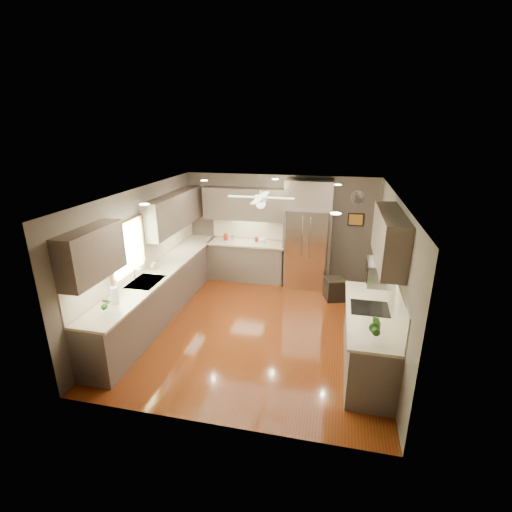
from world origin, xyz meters
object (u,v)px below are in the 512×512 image
at_px(refrigerator, 307,236).
at_px(potted_plant_left, 104,304).
at_px(stool, 335,289).
at_px(microwave, 381,272).
at_px(canister_a, 226,237).
at_px(canister_d, 256,239).
at_px(potted_plant_right, 375,326).
at_px(canister_b, 233,238).
at_px(paper_towel, 115,295).
at_px(bowl, 262,242).
at_px(soap_bottle, 154,264).

bearing_deg(refrigerator, potted_plant_left, -124.34).
bearing_deg(stool, microwave, -73.21).
distance_m(refrigerator, stool, 1.35).
bearing_deg(stool, refrigerator, 137.14).
bearing_deg(stool, canister_a, 164.72).
bearing_deg(potted_plant_left, canister_d, 70.14).
distance_m(canister_a, potted_plant_right, 4.93).
distance_m(canister_b, paper_towel, 3.72).
bearing_deg(potted_plant_right, bowl, 121.25).
bearing_deg(bowl, stool, -21.58).
bearing_deg(paper_towel, microwave, 11.82).
distance_m(canister_a, microwave, 4.33).
distance_m(soap_bottle, bowl, 2.70).
relative_size(canister_b, refrigerator, 0.05).
height_order(bowl, microwave, microwave).
xyz_separation_m(stool, paper_towel, (-3.37, -2.89, 0.84)).
bearing_deg(potted_plant_right, canister_a, 130.08).
xyz_separation_m(canister_b, paper_towel, (-0.88, -3.62, 0.07)).
distance_m(potted_plant_right, refrigerator, 3.89).
distance_m(stool, paper_towel, 4.52).
bearing_deg(canister_d, potted_plant_right, -57.45).
relative_size(potted_plant_right, refrigerator, 0.13).
height_order(stool, paper_towel, paper_towel).
bearing_deg(paper_towel, stool, 40.58).
height_order(canister_b, soap_bottle, soap_bottle).
distance_m(canister_b, bowl, 0.72).
height_order(soap_bottle, microwave, microwave).
height_order(canister_d, bowl, canister_d).
bearing_deg(microwave, bowl, 130.94).
bearing_deg(potted_plant_right, paper_towel, 177.70).
xyz_separation_m(refrigerator, paper_towel, (-2.66, -3.54, -0.11)).
relative_size(microwave, paper_towel, 1.95).
bearing_deg(paper_towel, refrigerator, 53.07).
xyz_separation_m(canister_b, refrigerator, (1.78, -0.08, 0.18)).
relative_size(bowl, stool, 0.36).
distance_m(canister_d, stool, 2.19).
distance_m(soap_bottle, potted_plant_left, 1.83).
bearing_deg(stool, canister_d, 158.73).
xyz_separation_m(bowl, stool, (1.77, -0.70, -0.73)).
bearing_deg(bowl, refrigerator, -2.33).
xyz_separation_m(potted_plant_left, bowl, (1.57, 3.90, -0.12)).
bearing_deg(microwave, refrigerator, 116.09).
xyz_separation_m(soap_bottle, paper_towel, (0.11, -1.51, 0.05)).
bearing_deg(bowl, microwave, -49.06).
distance_m(canister_a, canister_d, 0.76).
relative_size(soap_bottle, stool, 0.32).
relative_size(canister_a, paper_towel, 0.58).
bearing_deg(soap_bottle, bowl, 50.43).
height_order(soap_bottle, paper_towel, paper_towel).
relative_size(canister_d, potted_plant_right, 0.39).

